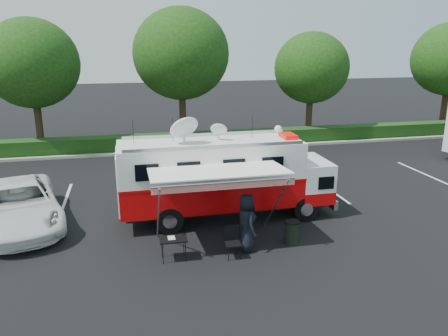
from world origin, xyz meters
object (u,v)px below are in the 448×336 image
(folding_table, at_px, (173,240))
(command_truck, at_px, (225,176))
(trash_bin, at_px, (292,232))
(white_suv, at_px, (22,225))

(folding_table, bearing_deg, command_truck, 51.79)
(trash_bin, bearing_deg, white_suv, 159.11)
(command_truck, xyz_separation_m, folding_table, (-2.37, -3.01, -1.02))
(command_truck, relative_size, white_suv, 1.39)
(folding_table, distance_m, trash_bin, 4.16)
(white_suv, height_order, trash_bin, white_suv)
(white_suv, distance_m, trash_bin, 10.16)
(command_truck, xyz_separation_m, trash_bin, (1.76, -2.68, -1.31))
(folding_table, height_order, trash_bin, trash_bin)
(command_truck, relative_size, folding_table, 9.45)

